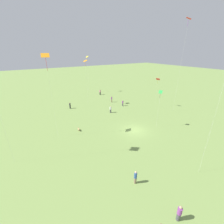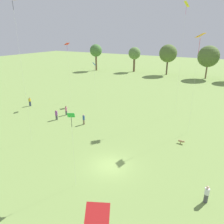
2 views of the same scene
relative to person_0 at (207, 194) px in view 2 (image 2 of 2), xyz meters
name	(u,v)px [view 2 (image 2 of 2)]	position (x,y,z in m)	size (l,w,h in m)	color
ground_plane	(110,166)	(-10.06, 0.69, -0.83)	(240.00, 240.00, 0.00)	#7A994C
tree_0	(96,51)	(-47.39, 54.68, 6.62)	(4.63, 4.63, 9.87)	brown
tree_1	(134,54)	(-33.42, 59.42, 5.80)	(4.46, 4.46, 8.99)	brown
tree_2	(168,53)	(-20.72, 58.98, 6.43)	(6.01, 6.01, 10.29)	brown
tree_3	(208,56)	(-7.79, 58.61, 6.13)	(6.61, 6.61, 10.28)	brown
person_0	(207,194)	(0.00, 0.00, 0.00)	(0.57, 0.57, 1.68)	#4C4C51
person_3	(84,119)	(-19.57, 8.74, 0.04)	(0.49, 0.49, 1.73)	#847056
person_6	(30,102)	(-34.69, 11.06, 0.03)	(0.62, 0.62, 1.75)	#333D5B
person_8	(66,110)	(-24.88, 10.65, 0.02)	(0.50, 0.50, 1.70)	#4C4C51
person_9	(56,115)	(-24.82, 8.10, 0.04)	(0.47, 0.47, 1.75)	#4C4C51
kite_0	(186,10)	(-7.89, 20.58, 16.43)	(1.08, 1.21, 18.53)	yellow
kite_1	(67,47)	(-29.52, 17.50, 10.54)	(0.96, 1.03, 12.10)	red
kite_3	(71,119)	(-11.32, -3.79, 6.08)	(0.76, 0.66, 7.56)	green
kite_4	(13,6)	(-22.59, 0.75, 15.92)	(1.07, 1.03, 17.81)	orange
kite_5	(94,66)	(-24.79, 19.88, 6.83)	(0.89, 0.83, 8.30)	blue
kite_8	(200,39)	(-4.25, 13.78, 12.39)	(1.23, 1.33, 13.95)	orange
kite_9	(97,220)	(-3.20, -12.10, 6.54)	(1.16, 1.08, 7.86)	red
dog_0	(181,141)	(-4.32, 9.89, -0.49)	(0.84, 0.34, 0.50)	tan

